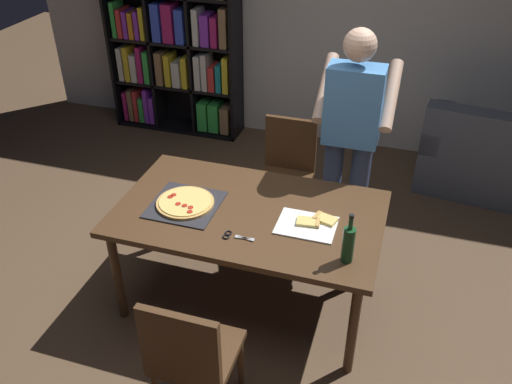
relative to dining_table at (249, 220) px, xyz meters
The scene contains 11 objects.
ground_plane 0.68m from the dining_table, ahead, with size 12.00×12.00×0.00m, color brown.
back_wall 2.70m from the dining_table, 90.00° to the left, with size 6.40×0.10×2.80m, color silver.
dining_table is the anchor object (origin of this frame).
chair_near_camera 1.00m from the dining_table, 90.00° to the right, with size 0.42×0.42×0.90m.
chair_far_side 1.00m from the dining_table, 90.00° to the left, with size 0.42×0.42×0.90m.
bookshelf 2.86m from the dining_table, 123.74° to the left, with size 1.40×0.35×1.95m.
person_serving_pizza 0.97m from the dining_table, 56.67° to the left, with size 0.55×0.54×1.75m.
pepperoni_pizza_on_tray 0.43m from the dining_table, behind, with size 0.43×0.43×0.04m.
pizza_slices_on_towel 0.41m from the dining_table, ahead, with size 0.36×0.28×0.03m.
wine_bottle 0.76m from the dining_table, 23.59° to the right, with size 0.07×0.07×0.32m.
kitchen_scissors 0.29m from the dining_table, 91.26° to the right, with size 0.19×0.08×0.01m.
Camera 1 is at (0.88, -2.67, 2.74)m, focal length 37.86 mm.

